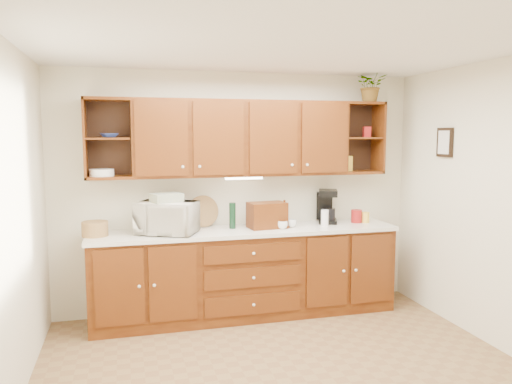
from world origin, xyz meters
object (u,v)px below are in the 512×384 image
bread_box (267,215)px  coffee_maker (327,207)px  potted_plant (371,85)px  microwave (167,218)px

bread_box → coffee_maker: 0.76m
coffee_maker → potted_plant: 1.44m
microwave → coffee_maker: 1.81m
microwave → potted_plant: 2.67m
microwave → bread_box: bearing=26.8°
coffee_maker → potted_plant: size_ratio=1.02×
bread_box → potted_plant: bearing=-2.4°
potted_plant → bread_box: bearing=-176.1°
microwave → potted_plant: (2.28, 0.12, 1.37)m
coffee_maker → potted_plant: bearing=14.0°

